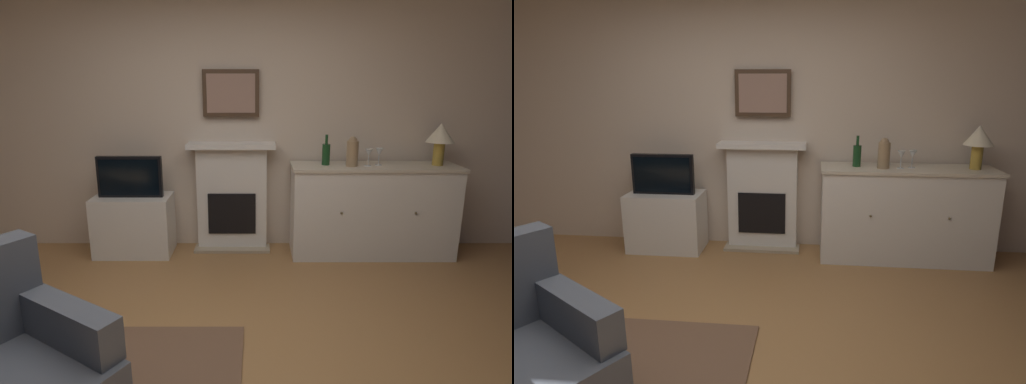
# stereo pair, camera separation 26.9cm
# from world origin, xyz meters

# --- Properties ---
(wall_rear) EXTENTS (6.34, 0.06, 2.73)m
(wall_rear) POSITION_xyz_m (0.00, 2.25, 1.36)
(wall_rear) COLOR beige
(wall_rear) RESTS_ON ground_plane
(fireplace_unit) EXTENTS (0.87, 0.30, 1.10)m
(fireplace_unit) POSITION_xyz_m (0.08, 2.12, 0.55)
(fireplace_unit) COLOR white
(fireplace_unit) RESTS_ON ground_plane
(framed_picture) EXTENTS (0.55, 0.04, 0.45)m
(framed_picture) POSITION_xyz_m (0.08, 2.17, 1.57)
(framed_picture) COLOR #473323
(sideboard_cabinet) EXTENTS (1.60, 0.49, 0.91)m
(sideboard_cabinet) POSITION_xyz_m (1.46, 1.95, 0.46)
(sideboard_cabinet) COLOR white
(sideboard_cabinet) RESTS_ON ground_plane
(table_lamp) EXTENTS (0.26, 0.26, 0.40)m
(table_lamp) POSITION_xyz_m (2.06, 1.95, 1.19)
(table_lamp) COLOR #B79338
(table_lamp) RESTS_ON sideboard_cabinet
(wine_bottle) EXTENTS (0.08, 0.08, 0.29)m
(wine_bottle) POSITION_xyz_m (0.99, 1.96, 1.02)
(wine_bottle) COLOR #193F1E
(wine_bottle) RESTS_ON sideboard_cabinet
(wine_glass_left) EXTENTS (0.07, 0.07, 0.16)m
(wine_glass_left) POSITION_xyz_m (1.38, 1.90, 1.03)
(wine_glass_left) COLOR silver
(wine_glass_left) RESTS_ON sideboard_cabinet
(wine_glass_center) EXTENTS (0.07, 0.07, 0.16)m
(wine_glass_center) POSITION_xyz_m (1.49, 1.95, 1.03)
(wine_glass_center) COLOR silver
(wine_glass_center) RESTS_ON sideboard_cabinet
(vase_decorative) EXTENTS (0.11, 0.11, 0.28)m
(vase_decorative) POSITION_xyz_m (1.23, 1.90, 1.05)
(vase_decorative) COLOR #9E7F5B
(vase_decorative) RESTS_ON sideboard_cabinet
(tv_cabinet) EXTENTS (0.75, 0.42, 0.59)m
(tv_cabinet) POSITION_xyz_m (-0.90, 1.96, 0.30)
(tv_cabinet) COLOR white
(tv_cabinet) RESTS_ON ground_plane
(tv_set) EXTENTS (0.62, 0.07, 0.40)m
(tv_set) POSITION_xyz_m (-0.90, 1.94, 0.79)
(tv_set) COLOR black
(tv_set) RESTS_ON tv_cabinet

